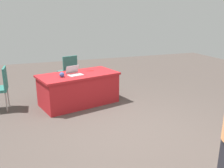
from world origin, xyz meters
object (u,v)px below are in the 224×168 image
scissors_red (90,71)px  chair_tucked_left (0,86)px  yarn_ball (62,75)px  chair_near_front (68,70)px  laptop_silver (75,73)px  table_foreground (79,89)px

scissors_red → chair_tucked_left: bearing=-167.8°
chair_tucked_left → yarn_ball: chair_tucked_left is taller
chair_near_front → scissors_red: chair_near_front is taller
chair_near_front → laptop_silver: 1.27m
chair_tucked_left → scissors_red: size_ratio=5.31×
table_foreground → laptop_silver: bearing=39.5°
chair_tucked_left → laptop_silver: chair_tucked_left is taller
laptop_silver → yarn_ball: 0.32m
table_foreground → chair_tucked_left: chair_tucked_left is taller
chair_tucked_left → laptop_silver: 1.64m
chair_tucked_left → yarn_ball: size_ratio=8.70×
chair_near_front → laptop_silver: size_ratio=2.51×
laptop_silver → chair_tucked_left: bearing=-27.3°
table_foreground → yarn_ball: bearing=24.2°
table_foreground → laptop_silver: 0.42m
chair_tucked_left → scissors_red: 2.05m
chair_near_front → yarn_ball: (0.38, 1.35, 0.22)m
chair_tucked_left → yarn_ball: bearing=-103.6°
table_foreground → yarn_ball: size_ratio=17.85×
scissors_red → table_foreground: bearing=-136.9°
table_foreground → chair_near_front: chair_near_front is taller
chair_tucked_left → scissors_red: bearing=-87.1°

